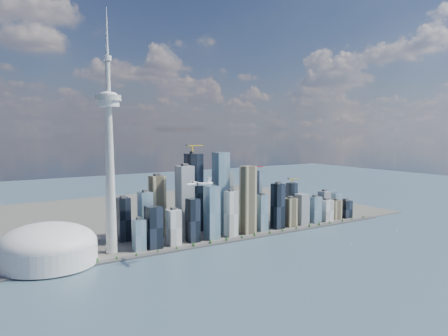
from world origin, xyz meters
TOP-DOWN VIEW (x-y plane):
  - ground at (0.00, 0.00)m, footprint 4000.00×4000.00m
  - seawall at (0.00, 250.00)m, footprint 1100.00×22.00m
  - land at (0.00, 700.00)m, footprint 1400.00×900.00m
  - shoreline_trees at (0.00, 250.00)m, footprint 960.53×7.20m
  - skyscraper_cluster at (59.62, 336.82)m, footprint 736.00×142.00m
  - needle_tower at (-300.00, 310.00)m, footprint 56.00×56.00m
  - dome_stadium at (-440.00, 300.00)m, footprint 200.00×200.00m
  - airplane at (-168.03, 134.16)m, footprint 65.02×57.49m
  - sailboat_west at (223.73, 62.93)m, footprint 5.93×3.16m
  - sailboat_east at (447.08, 88.65)m, footprint 6.61×3.46m

SIDE VIEW (x-z plane):
  - ground at x=0.00m, z-range 0.00..0.00m
  - land at x=0.00m, z-range 0.00..3.00m
  - seawall at x=0.00m, z-range 0.00..4.00m
  - sailboat_west at x=223.73m, z-range -1.49..6.82m
  - sailboat_east at x=447.08m, z-range -1.65..7.58m
  - shoreline_trees at x=0.00m, z-range 4.38..13.18m
  - dome_stadium at x=-440.00m, z-range -3.56..82.44m
  - skyscraper_cluster at x=59.62m, z-range -46.24..195.70m
  - airplane at x=-168.03m, z-range 163.88..179.73m
  - needle_tower at x=-300.00m, z-range -39.41..511.09m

